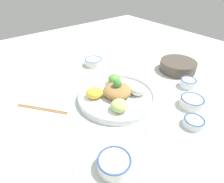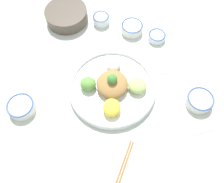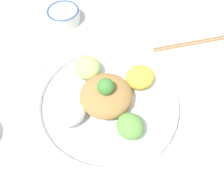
# 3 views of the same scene
# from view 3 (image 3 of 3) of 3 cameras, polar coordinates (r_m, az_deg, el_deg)

# --- Properties ---
(ground_plane) EXTENTS (2.40, 2.40, 0.00)m
(ground_plane) POSITION_cam_3_polar(r_m,az_deg,el_deg) (0.59, 1.97, -4.74)
(ground_plane) COLOR silver
(salad_platter) EXTENTS (0.38, 0.38, 0.11)m
(salad_platter) POSITION_cam_3_polar(r_m,az_deg,el_deg) (0.57, -1.32, -1.73)
(salad_platter) COLOR white
(salad_platter) RESTS_ON ground_plane
(sauce_bowl_dark) EXTENTS (0.11, 0.11, 0.04)m
(sauce_bowl_dark) POSITION_cam_3_polar(r_m,az_deg,el_deg) (0.81, -12.51, 19.02)
(sauce_bowl_dark) COLOR white
(sauce_bowl_dark) RESTS_ON ground_plane
(chopsticks_pair_near) EXTENTS (0.17, 0.21, 0.01)m
(chopsticks_pair_near) POSITION_cam_3_polar(r_m,az_deg,el_deg) (0.77, 19.73, 11.85)
(chopsticks_pair_near) COLOR #9E6B3D
(chopsticks_pair_near) RESTS_ON ground_plane
(serving_spoon_main) EXTENTS (0.11, 0.10, 0.01)m
(serving_spoon_main) POSITION_cam_3_polar(r_m,az_deg,el_deg) (0.72, -18.06, 8.15)
(serving_spoon_main) COLOR beige
(serving_spoon_main) RESTS_ON ground_plane
(serving_spoon_extra) EXTENTS (0.06, 0.13, 0.01)m
(serving_spoon_extra) POSITION_cam_3_polar(r_m,az_deg,el_deg) (0.85, -2.36, 20.22)
(serving_spoon_extra) COLOR beige
(serving_spoon_extra) RESTS_ON ground_plane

